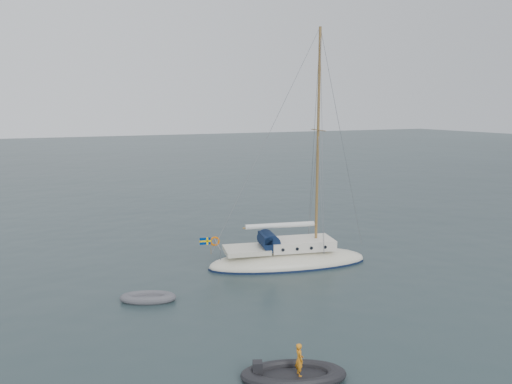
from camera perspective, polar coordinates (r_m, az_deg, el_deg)
name	(u,v)px	position (r m, az deg, el deg)	size (l,w,h in m)	color
ground	(284,281)	(28.80, 3.22, -10.17)	(300.00, 300.00, 0.00)	black
sailboat	(289,247)	(31.36, 3.75, -6.31)	(10.61, 3.17, 15.11)	beige
dinghy	(148,298)	(26.58, -12.24, -11.71)	(2.87, 1.30, 0.41)	#545359
rib	(293,374)	(19.28, 4.26, -20.06)	(3.89, 1.77, 1.43)	black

